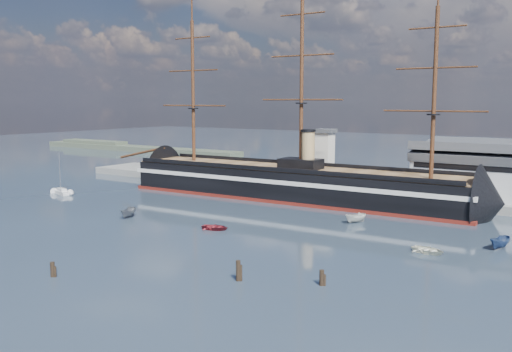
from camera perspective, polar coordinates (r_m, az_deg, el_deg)
The scene contains 14 objects.
ground at distance 126.45m, azimuth -1.23°, elevation -3.58°, with size 600.00×600.00×0.00m, color #283441.
quay at distance 152.57m, azimuth 9.67°, elevation -1.75°, with size 180.00×18.00×2.00m, color slate.
quay_tower at distance 151.60m, azimuth 6.87°, elevation 1.96°, with size 5.00×5.00×15.00m.
shoreline at distance 288.88m, azimuth -13.16°, elevation 2.83°, with size 120.00×10.00×4.00m.
warship at distance 142.69m, azimuth 3.17°, elevation -0.66°, with size 113.06×18.35×53.94m.
sailboat at distance 157.94m, azimuth -18.85°, elevation -1.48°, with size 7.21×3.98×11.07m.
motorboat_a at distance 122.75m, azimuth -12.63°, elevation -4.10°, with size 6.36×2.33×2.54m, color slate.
motorboat_b at distance 109.14m, azimuth -4.11°, elevation -5.39°, with size 3.31×1.32×1.54m, color maroon.
motorboat_c at distance 116.73m, azimuth 9.94°, elevation -4.63°, with size 5.84×2.14×2.34m, color silver.
motorboat_e at distance 96.77m, azimuth 16.83°, elevation -7.40°, with size 3.38×1.35×1.58m, color white.
motorboat_f at distance 103.47m, azimuth 23.19°, elevation -6.73°, with size 6.33×2.32×2.53m, color navy.
piling_near_mid at distance 85.70m, azimuth -19.65°, elevation -9.47°, with size 0.64×0.64×2.83m, color black.
piling_near_right at distance 79.22m, azimuth -1.79°, elevation -10.43°, with size 0.64×0.64×3.55m, color black.
piling_far_right at distance 77.81m, azimuth 6.57°, elevation -10.81°, with size 0.64×0.64×2.83m, color black.
Camera 1 is at (71.15, -61.61, 24.52)m, focal length 40.00 mm.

